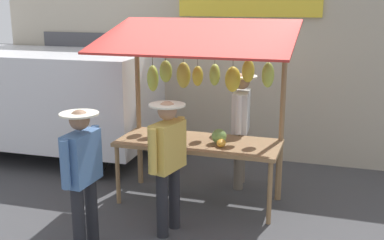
{
  "coord_description": "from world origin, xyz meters",
  "views": [
    {
      "loc": [
        -1.75,
        5.83,
        2.73
      ],
      "look_at": [
        0.0,
        0.3,
        1.25
      ],
      "focal_mm": 43.8,
      "sensor_mm": 36.0,
      "label": 1
    }
  ],
  "objects_px": {
    "shopper_in_striped_shirt": "(168,157)",
    "parked_van": "(24,93)",
    "market_stall": "(200,91)",
    "shopper_with_ponytail": "(82,169)",
    "vendor_with_sunhat": "(241,120)"
  },
  "relations": [
    {
      "from": "market_stall",
      "to": "shopper_with_ponytail",
      "type": "relative_size",
      "value": 1.55
    },
    {
      "from": "market_stall",
      "to": "parked_van",
      "type": "distance_m",
      "value": 3.78
    },
    {
      "from": "vendor_with_sunhat",
      "to": "parked_van",
      "type": "height_order",
      "value": "parked_van"
    },
    {
      "from": "market_stall",
      "to": "shopper_with_ponytail",
      "type": "height_order",
      "value": "market_stall"
    },
    {
      "from": "vendor_with_sunhat",
      "to": "parked_van",
      "type": "bearing_deg",
      "value": -100.61
    },
    {
      "from": "vendor_with_sunhat",
      "to": "shopper_in_striped_shirt",
      "type": "bearing_deg",
      "value": -22.12
    },
    {
      "from": "vendor_with_sunhat",
      "to": "shopper_in_striped_shirt",
      "type": "xyz_separation_m",
      "value": [
        0.51,
        1.71,
        -0.07
      ]
    },
    {
      "from": "shopper_in_striped_shirt",
      "to": "vendor_with_sunhat",
      "type": "bearing_deg",
      "value": -4.03
    },
    {
      "from": "market_stall",
      "to": "parked_van",
      "type": "xyz_separation_m",
      "value": [
        3.61,
        -1.03,
        -0.44
      ]
    },
    {
      "from": "market_stall",
      "to": "parked_van",
      "type": "relative_size",
      "value": 0.56
    },
    {
      "from": "shopper_in_striped_shirt",
      "to": "parked_van",
      "type": "xyz_separation_m",
      "value": [
        3.52,
        -2.07,
        0.16
      ]
    },
    {
      "from": "market_stall",
      "to": "vendor_with_sunhat",
      "type": "xyz_separation_m",
      "value": [
        -0.42,
        -0.68,
        -0.54
      ]
    },
    {
      "from": "market_stall",
      "to": "shopper_in_striped_shirt",
      "type": "relative_size",
      "value": 1.54
    },
    {
      "from": "shopper_with_ponytail",
      "to": "vendor_with_sunhat",
      "type": "bearing_deg",
      "value": -25.69
    },
    {
      "from": "vendor_with_sunhat",
      "to": "parked_van",
      "type": "distance_m",
      "value": 4.05
    }
  ]
}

